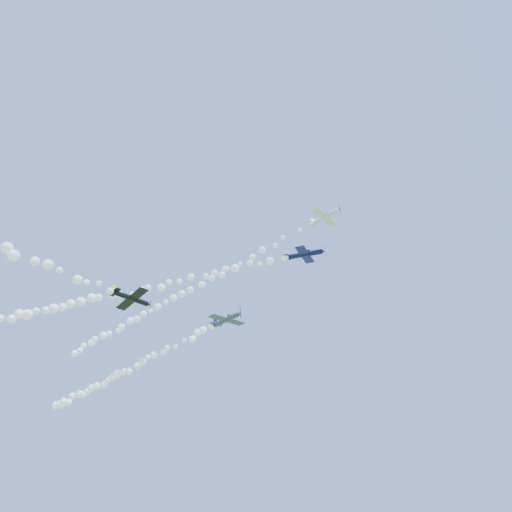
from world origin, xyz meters
The scene contains 7 objects.
plane_white centered at (18.97, -3.29, 52.11)m, with size 6.38×6.75×1.78m.
smoke_trail_white centered at (-23.40, 3.25, 51.80)m, with size 81.01×14.47×2.75m, color white, non-canonical shape.
plane_navy centered at (14.03, -2.13, 46.71)m, with size 7.58×7.91×2.67m.
smoke_trail_navy centered at (-26.89, -11.38, 46.51)m, with size 77.48×19.67×2.97m, color white, non-canonical shape.
plane_grey centered at (-4.54, 1.03, 40.91)m, with size 7.80×8.17×2.51m.
smoke_trail_grey centered at (-40.71, 8.50, 40.51)m, with size 67.87×16.27×3.42m, color white, non-canonical shape.
plane_black centered at (-6.52, -20.14, 35.30)m, with size 7.15×6.75×1.82m.
Camera 1 is at (38.56, -56.26, 2.00)m, focal length 30.00 mm.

